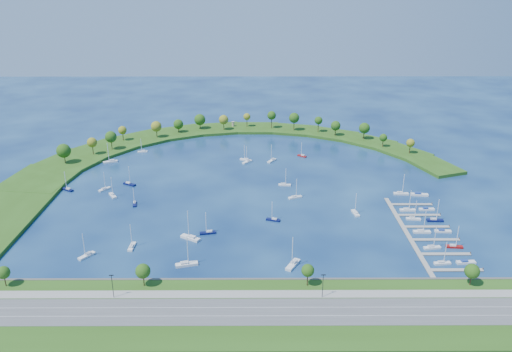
{
  "coord_description": "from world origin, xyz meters",
  "views": [
    {
      "loc": [
        3.95,
        -277.4,
        116.5
      ],
      "look_at": [
        5.0,
        5.0,
        4.0
      ],
      "focal_mm": 35.36,
      "sensor_mm": 36.0,
      "label": 1
    }
  ],
  "objects_px": {
    "moored_boat_5": "(293,264)",
    "docked_boat_7": "(435,220)",
    "harbor_tower": "(233,124)",
    "moored_boat_17": "(135,203)",
    "moored_boat_6": "(247,161)",
    "docked_boat_1": "(466,262)",
    "docked_boat_4": "(422,231)",
    "docked_boat_11": "(419,194)",
    "moored_boat_0": "(295,197)",
    "docked_boat_2": "(432,247)",
    "moored_boat_16": "(190,237)",
    "docked_boat_8": "(408,209)",
    "moored_boat_15": "(68,189)",
    "moored_boat_20": "(105,189)",
    "moored_boat_18": "(208,232)",
    "moored_boat_3": "(143,151)",
    "moored_boat_13": "(285,184)",
    "docked_boat_6": "(413,218)",
    "moored_boat_14": "(186,264)",
    "moored_boat_2": "(356,213)",
    "docked_boat_3": "(454,246)",
    "docked_boat_0": "(442,262)",
    "moored_boat_7": "(132,246)",
    "moored_boat_10": "(245,159)",
    "moored_boat_11": "(273,219)",
    "moored_boat_9": "(129,183)",
    "docked_boat_10": "(401,193)",
    "docked_boat_9": "(427,209)",
    "dock_system": "(422,233)",
    "moored_boat_8": "(110,161)",
    "moored_boat_19": "(302,155)",
    "moored_boat_1": "(272,160)",
    "docked_boat_5": "(443,231)"
  },
  "relations": [
    {
      "from": "moored_boat_14",
      "to": "docked_boat_10",
      "type": "relative_size",
      "value": 1.15
    },
    {
      "from": "moored_boat_5",
      "to": "docked_boat_7",
      "type": "bearing_deg",
      "value": 148.45
    },
    {
      "from": "moored_boat_3",
      "to": "docked_boat_3",
      "type": "xyz_separation_m",
      "value": [
        171.35,
        -135.51,
        0.03
      ]
    },
    {
      "from": "docked_boat_10",
      "to": "moored_boat_2",
      "type": "bearing_deg",
      "value": -136.74
    },
    {
      "from": "moored_boat_17",
      "to": "moored_boat_20",
      "type": "relative_size",
      "value": 0.92
    },
    {
      "from": "harbor_tower",
      "to": "docked_boat_1",
      "type": "xyz_separation_m",
      "value": [
        109.26,
        -208.39,
        -3.42
      ]
    },
    {
      "from": "moored_boat_9",
      "to": "moored_boat_13",
      "type": "xyz_separation_m",
      "value": [
        92.88,
        -1.39,
        -0.03
      ]
    },
    {
      "from": "moored_boat_8",
      "to": "moored_boat_16",
      "type": "bearing_deg",
      "value": 99.92
    },
    {
      "from": "moored_boat_6",
      "to": "moored_boat_16",
      "type": "bearing_deg",
      "value": 30.36
    },
    {
      "from": "moored_boat_2",
      "to": "moored_boat_0",
      "type": "bearing_deg",
      "value": 45.6
    },
    {
      "from": "moored_boat_9",
      "to": "docked_boat_10",
      "type": "bearing_deg",
      "value": 23.97
    },
    {
      "from": "moored_boat_10",
      "to": "docked_boat_11",
      "type": "distance_m",
      "value": 116.16
    },
    {
      "from": "moored_boat_11",
      "to": "docked_boat_7",
      "type": "height_order",
      "value": "docked_boat_7"
    },
    {
      "from": "moored_boat_11",
      "to": "docked_boat_11",
      "type": "bearing_deg",
      "value": -142.05
    },
    {
      "from": "moored_boat_16",
      "to": "moored_boat_18",
      "type": "relative_size",
      "value": 1.28
    },
    {
      "from": "moored_boat_17",
      "to": "docked_boat_9",
      "type": "xyz_separation_m",
      "value": [
        157.53,
        -7.66,
        -0.25
      ]
    },
    {
      "from": "moored_boat_2",
      "to": "moored_boat_13",
      "type": "distance_m",
      "value": 52.34
    },
    {
      "from": "moored_boat_20",
      "to": "docked_boat_11",
      "type": "bearing_deg",
      "value": -53.98
    },
    {
      "from": "moored_boat_11",
      "to": "docked_boat_2",
      "type": "xyz_separation_m",
      "value": [
        71.93,
        -28.67,
        0.03
      ]
    },
    {
      "from": "harbor_tower",
      "to": "moored_boat_17",
      "type": "xyz_separation_m",
      "value": [
        -48.26,
        -147.17,
        -3.18
      ]
    },
    {
      "from": "docked_boat_4",
      "to": "docked_boat_11",
      "type": "xyz_separation_m",
      "value": [
        12.34,
        44.6,
        -0.19
      ]
    },
    {
      "from": "moored_boat_18",
      "to": "docked_boat_9",
      "type": "xyz_separation_m",
      "value": [
        114.6,
        25.95,
        -0.28
      ]
    },
    {
      "from": "docked_boat_0",
      "to": "moored_boat_17",
      "type": "bearing_deg",
      "value": 151.05
    },
    {
      "from": "docked_boat_0",
      "to": "docked_boat_8",
      "type": "bearing_deg",
      "value": 83.84
    },
    {
      "from": "moored_boat_19",
      "to": "docked_boat_7",
      "type": "bearing_deg",
      "value": 161.56
    },
    {
      "from": "moored_boat_6",
      "to": "moored_boat_10",
      "type": "height_order",
      "value": "moored_boat_6"
    },
    {
      "from": "moored_boat_7",
      "to": "moored_boat_15",
      "type": "relative_size",
      "value": 1.0
    },
    {
      "from": "moored_boat_7",
      "to": "moored_boat_10",
      "type": "height_order",
      "value": "moored_boat_7"
    },
    {
      "from": "moored_boat_7",
      "to": "docked_boat_8",
      "type": "relative_size",
      "value": 0.97
    },
    {
      "from": "moored_boat_16",
      "to": "moored_boat_14",
      "type": "bearing_deg",
      "value": 123.55
    },
    {
      "from": "moored_boat_13",
      "to": "docked_boat_6",
      "type": "height_order",
      "value": "moored_boat_13"
    },
    {
      "from": "moored_boat_3",
      "to": "docked_boat_2",
      "type": "distance_m",
      "value": 210.92
    },
    {
      "from": "moored_boat_0",
      "to": "docked_boat_2",
      "type": "distance_m",
      "value": 81.47
    },
    {
      "from": "moored_boat_10",
      "to": "docked_boat_6",
      "type": "distance_m",
      "value": 125.37
    },
    {
      "from": "moored_boat_8",
      "to": "moored_boat_16",
      "type": "height_order",
      "value": "moored_boat_16"
    },
    {
      "from": "moored_boat_15",
      "to": "moored_boat_16",
      "type": "xyz_separation_m",
      "value": [
        78.53,
        -58.79,
        0.1
      ]
    },
    {
      "from": "moored_boat_8",
      "to": "moored_boat_18",
      "type": "height_order",
      "value": "moored_boat_8"
    },
    {
      "from": "dock_system",
      "to": "docked_boat_2",
      "type": "distance_m",
      "value": 14.39
    },
    {
      "from": "moored_boat_16",
      "to": "docked_boat_8",
      "type": "distance_m",
      "value": 116.0
    },
    {
      "from": "moored_boat_1",
      "to": "moored_boat_8",
      "type": "xyz_separation_m",
      "value": [
        -108.26,
        -1.99,
        0.06
      ]
    },
    {
      "from": "moored_boat_13",
      "to": "docked_boat_7",
      "type": "height_order",
      "value": "docked_boat_7"
    },
    {
      "from": "moored_boat_11",
      "to": "moored_boat_19",
      "type": "distance_m",
      "value": 100.92
    },
    {
      "from": "moored_boat_2",
      "to": "docked_boat_6",
      "type": "relative_size",
      "value": 1.07
    },
    {
      "from": "dock_system",
      "to": "docked_boat_5",
      "type": "bearing_deg",
      "value": 8.18
    },
    {
      "from": "docked_boat_3",
      "to": "docked_boat_8",
      "type": "xyz_separation_m",
      "value": [
        -10.51,
        38.84,
        0.03
      ]
    },
    {
      "from": "docked_boat_7",
      "to": "moored_boat_6",
      "type": "bearing_deg",
      "value": 140.3
    },
    {
      "from": "moored_boat_10",
      "to": "moored_boat_14",
      "type": "relative_size",
      "value": 0.78
    },
    {
      "from": "moored_boat_3",
      "to": "harbor_tower",
      "type": "bearing_deg",
      "value": -145.24
    },
    {
      "from": "moored_boat_17",
      "to": "moored_boat_18",
      "type": "xyz_separation_m",
      "value": [
        42.93,
        -33.61,
        0.03
      ]
    },
    {
      "from": "moored_boat_14",
      "to": "moored_boat_2",
      "type": "bearing_deg",
      "value": 16.4
    }
  ]
}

